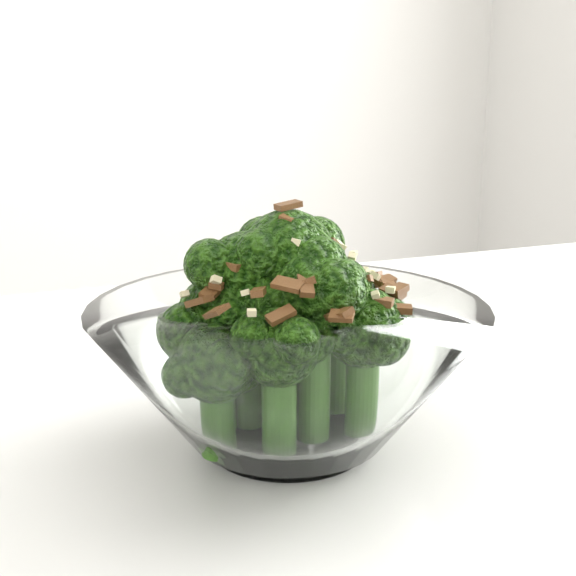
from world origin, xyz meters
TOP-DOWN VIEW (x-y plane):
  - table at (0.00, 0.11)m, footprint 1.33×1.02m
  - broccoli_dish at (-0.12, 0.13)m, footprint 0.22×0.22m

SIDE VIEW (x-z plane):
  - table at x=0.00m, z-range 0.31..1.06m
  - broccoli_dish at x=-0.12m, z-range 0.73..0.88m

